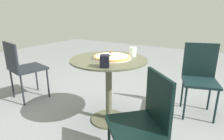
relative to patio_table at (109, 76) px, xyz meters
name	(u,v)px	position (x,y,z in m)	size (l,w,h in m)	color
ground_plane	(109,119)	(0.00, 0.00, -0.56)	(10.00, 10.00, 0.00)	gray
patio_table	(109,76)	(0.00, 0.00, 0.00)	(0.85, 0.85, 0.75)	#50513B
pizza_on_tray	(112,57)	(0.02, 0.03, 0.21)	(0.42, 0.42, 0.05)	silver
pizza_server	(110,53)	(-0.02, 0.07, 0.25)	(0.11, 0.21, 0.02)	silver
drinking_cup	(133,52)	(0.17, 0.24, 0.25)	(0.08, 0.08, 0.11)	silver
napkin_dispenser	(105,61)	(0.14, -0.29, 0.26)	(0.09, 0.08, 0.11)	black
patio_chair_near	(144,118)	(0.64, -0.51, -0.07)	(0.54, 0.54, 0.83)	black
patio_chair_far	(200,74)	(0.85, 0.75, -0.05)	(0.49, 0.49, 0.88)	black
patio_chair_corner	(22,66)	(-1.35, -0.16, -0.05)	(0.52, 0.52, 0.85)	black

